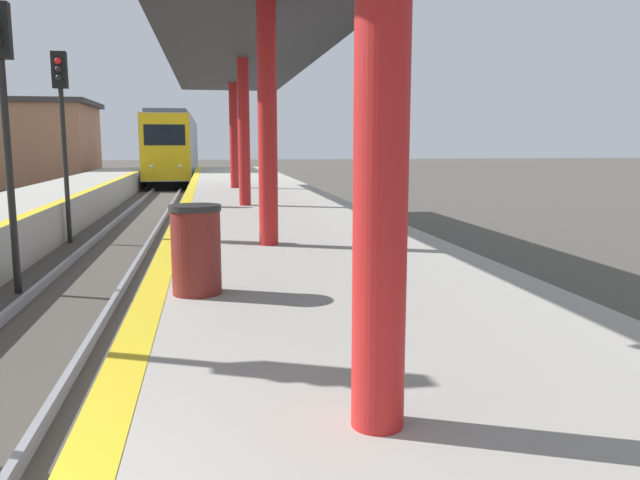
# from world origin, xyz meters

# --- Properties ---
(train) EXTENTS (2.68, 21.94, 4.44)m
(train) POSITION_xyz_m (0.00, 43.55, 2.26)
(train) COLOR black
(train) RESTS_ON ground
(signal_mid) EXTENTS (0.36, 0.31, 4.83)m
(signal_mid) POSITION_xyz_m (-1.05, 9.67, 3.36)
(signal_mid) COLOR black
(signal_mid) RESTS_ON ground
(signal_far) EXTENTS (0.36, 0.31, 4.83)m
(signal_far) POSITION_xyz_m (-1.35, 15.31, 3.36)
(signal_far) COLOR black
(signal_far) RESTS_ON ground
(station_canopy) EXTENTS (3.60, 24.91, 3.75)m
(station_canopy) POSITION_xyz_m (3.13, 10.84, 4.58)
(station_canopy) COLOR red
(station_canopy) RESTS_ON platform_right
(trash_bin) EXTENTS (0.52, 0.52, 0.91)m
(trash_bin) POSITION_xyz_m (2.11, 4.75, 1.50)
(trash_bin) COLOR maroon
(trash_bin) RESTS_ON platform_right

